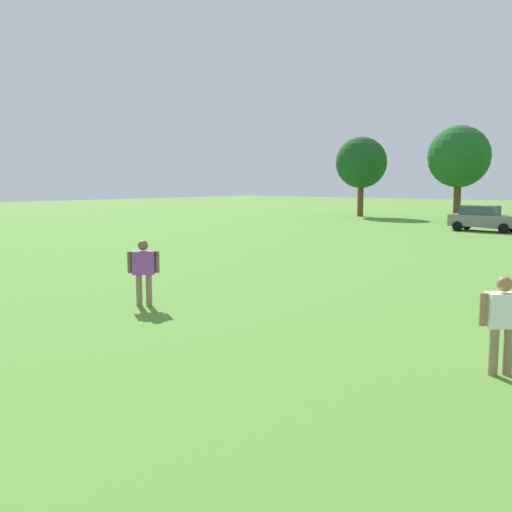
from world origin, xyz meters
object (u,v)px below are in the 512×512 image
Objects in this scene: tree_far_left at (361,163)px; tree_left at (459,157)px; adult_bystander at (503,317)px; bystander_near_trees at (144,267)px; parked_car_gray_0 at (484,218)px.

tree_left reaches higher than tree_far_left.
tree_far_left is at bearing 78.96° from adult_bystander.
bystander_near_trees is 41.78m from tree_far_left.
parked_car_gray_0 is (-0.56, 29.10, -0.17)m from bystander_near_trees.
tree_far_left is (-14.93, 38.82, 3.96)m from bystander_near_trees.
tree_left is at bearing -126.64° from bystander_near_trees.
tree_far_left reaches higher than bystander_near_trees.
parked_car_gray_0 is 0.56× the size of tree_left.
adult_bystander is 0.39× the size of parked_car_gray_0.
tree_left reaches higher than bystander_near_trees.
tree_far_left is at bearing 145.91° from parked_car_gray_0.
adult_bystander is 0.23× the size of tree_far_left.
bystander_near_trees is 0.23× the size of tree_far_left.
tree_left is at bearing -9.44° from tree_far_left.
adult_bystander is at bearing -69.13° from tree_left.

